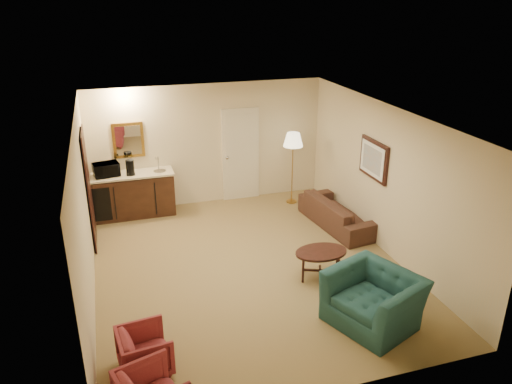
# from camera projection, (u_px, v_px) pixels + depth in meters

# --- Properties ---
(ground) EXTENTS (6.00, 6.00, 0.00)m
(ground) POSITION_uv_depth(u_px,v_px,m) (248.00, 267.00, 8.47)
(ground) COLOR olive
(ground) RESTS_ON ground
(room_walls) EXTENTS (5.02, 6.01, 2.61)m
(room_walls) POSITION_uv_depth(u_px,v_px,m) (230.00, 158.00, 8.48)
(room_walls) COLOR beige
(room_walls) RESTS_ON ground
(wetbar_cabinet) EXTENTS (1.64, 0.58, 0.92)m
(wetbar_cabinet) POSITION_uv_depth(u_px,v_px,m) (134.00, 194.00, 10.25)
(wetbar_cabinet) COLOR #391F12
(wetbar_cabinet) RESTS_ON ground
(sofa) EXTENTS (0.80, 1.97, 0.75)m
(sofa) POSITION_uv_depth(u_px,v_px,m) (338.00, 208.00, 9.82)
(sofa) COLOR black
(sofa) RESTS_ON ground
(teal_armchair) EXTENTS (1.15, 1.37, 1.02)m
(teal_armchair) POSITION_uv_depth(u_px,v_px,m) (374.00, 291.00, 6.87)
(teal_armchair) COLOR #1F4A4E
(teal_armchair) RESTS_ON ground
(rose_chair_near) EXTENTS (0.63, 0.67, 0.62)m
(rose_chair_near) POSITION_uv_depth(u_px,v_px,m) (145.00, 349.00, 6.06)
(rose_chair_near) COLOR #98313D
(rose_chair_near) RESTS_ON ground
(coffee_table) EXTENTS (1.01, 0.86, 0.49)m
(coffee_table) POSITION_uv_depth(u_px,v_px,m) (320.00, 264.00, 8.07)
(coffee_table) COLOR black
(coffee_table) RESTS_ON ground
(floor_lamp) EXTENTS (0.53, 0.53, 1.59)m
(floor_lamp) POSITION_uv_depth(u_px,v_px,m) (292.00, 168.00, 10.76)
(floor_lamp) COLOR #AD8139
(floor_lamp) RESTS_ON ground
(waste_bin) EXTENTS (0.27, 0.27, 0.27)m
(waste_bin) POSITION_uv_depth(u_px,v_px,m) (167.00, 206.00, 10.49)
(waste_bin) COLOR black
(waste_bin) RESTS_ON ground
(microwave) EXTENTS (0.53, 0.36, 0.33)m
(microwave) POSITION_uv_depth(u_px,v_px,m) (106.00, 168.00, 9.88)
(microwave) COLOR black
(microwave) RESTS_ON wetbar_cabinet
(coffee_maker) EXTENTS (0.17, 0.17, 0.31)m
(coffee_maker) POSITION_uv_depth(u_px,v_px,m) (130.00, 167.00, 9.96)
(coffee_maker) COLOR black
(coffee_maker) RESTS_ON wetbar_cabinet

